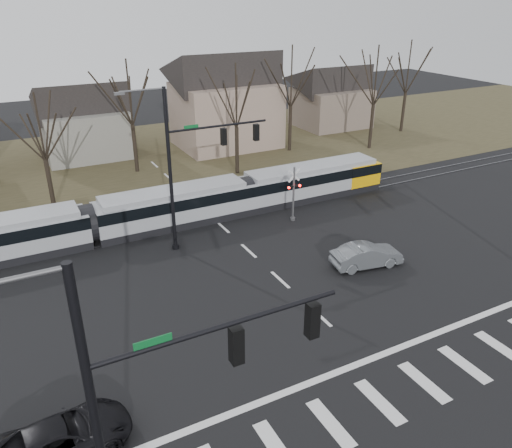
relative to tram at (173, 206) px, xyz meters
name	(u,v)px	position (x,y,z in m)	size (l,w,h in m)	color
ground	(344,338)	(2.91, -16.00, -1.46)	(140.00, 140.00, 0.00)	black
grass_verge	(148,159)	(2.91, 16.00, -1.45)	(140.00, 28.00, 0.01)	#38331E
crosswalk	(402,392)	(2.91, -20.00, -1.45)	(27.00, 2.60, 0.01)	silver
stop_line	(368,360)	(2.91, -17.80, -1.45)	(28.00, 0.35, 0.01)	silver
lane_dashes	(212,217)	(2.91, 0.00, -1.45)	(0.18, 30.00, 0.01)	silver
rail_pair	(213,218)	(2.91, -0.20, -1.43)	(90.00, 1.52, 0.06)	#59595E
tram	(173,206)	(0.00, 0.00, 0.00)	(35.24, 2.62, 2.67)	gray
sedan	(367,255)	(8.28, -10.98, -0.75)	(4.49, 2.21, 1.41)	#54585C
suv	(61,438)	(-9.92, -16.66, -0.77)	(5.13, 2.74, 1.37)	black
signal_pole_near_left	(164,409)	(-7.50, -22.00, 4.24)	(9.28, 0.44, 10.20)	black
signal_pole_far	(194,160)	(0.50, -3.50, 4.24)	(9.28, 0.44, 10.20)	black
rail_crossing_signal	(294,196)	(7.91, -3.21, 0.43)	(1.08, 0.36, 4.00)	#59595B
tree_row	(186,119)	(4.91, 10.00, 3.54)	(59.20, 7.20, 10.00)	black
house_b	(83,116)	(-2.09, 20.00, 2.51)	(8.64, 7.56, 7.65)	slate
house_c	(225,96)	(11.91, 17.00, 3.78)	(10.80, 8.64, 10.10)	gray
house_d	(332,93)	(26.91, 19.00, 2.51)	(8.64, 7.56, 7.65)	#68584C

